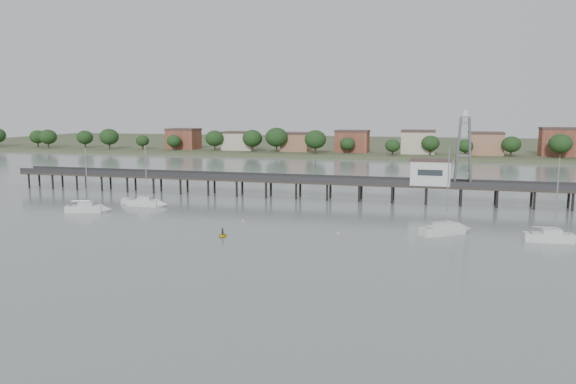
% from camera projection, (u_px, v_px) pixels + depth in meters
% --- Properties ---
extents(ground_plane, '(500.00, 500.00, 0.00)m').
position_uv_depth(ground_plane, '(205.00, 274.00, 67.28)').
color(ground_plane, slate).
rests_on(ground_plane, ground).
extents(pier, '(150.00, 5.00, 5.50)m').
position_uv_depth(pier, '(313.00, 182.00, 124.04)').
color(pier, '#2D2823').
rests_on(pier, ground).
extents(pier_building, '(8.40, 5.40, 5.30)m').
position_uv_depth(pier_building, '(430.00, 172.00, 117.20)').
color(pier_building, silver).
rests_on(pier_building, ground).
extents(lattice_tower, '(3.20, 3.20, 15.50)m').
position_uv_depth(lattice_tower, '(464.00, 151.00, 114.88)').
color(lattice_tower, slate).
rests_on(lattice_tower, ground).
extents(sailboat_a, '(8.23, 4.98, 13.12)m').
position_uv_depth(sailboat_a, '(93.00, 209.00, 108.14)').
color(sailboat_a, silver).
rests_on(sailboat_a, ground).
extents(sailboat_d, '(8.17, 2.90, 13.28)m').
position_uv_depth(sailboat_d, '(560.00, 238.00, 83.50)').
color(sailboat_d, silver).
rests_on(sailboat_d, ground).
extents(sailboat_c, '(8.53, 7.40, 14.47)m').
position_uv_depth(sailboat_c, '(451.00, 230.00, 89.44)').
color(sailboat_c, silver).
rests_on(sailboat_c, ground).
extents(sailboat_b, '(8.00, 2.61, 13.12)m').
position_uv_depth(sailboat_b, '(151.00, 203.00, 114.60)').
color(sailboat_b, silver).
rests_on(sailboat_b, ground).
extents(white_tender, '(3.94, 2.40, 1.43)m').
position_uv_depth(white_tender, '(129.00, 202.00, 117.80)').
color(white_tender, silver).
rests_on(white_tender, ground).
extents(yellow_dinghy, '(1.76, 0.84, 2.38)m').
position_uv_depth(yellow_dinghy, '(223.00, 237.00, 87.28)').
color(yellow_dinghy, yellow).
rests_on(yellow_dinghy, ground).
extents(dinghy_occupant, '(0.55, 1.23, 0.29)m').
position_uv_depth(dinghy_occupant, '(223.00, 237.00, 87.28)').
color(dinghy_occupant, black).
rests_on(dinghy_occupant, ground).
extents(mooring_buoys, '(70.46, 22.54, 0.39)m').
position_uv_depth(mooring_buoys, '(330.00, 222.00, 97.92)').
color(mooring_buoys, beige).
rests_on(mooring_buoys, ground).
extents(far_shore, '(500.00, 170.00, 10.40)m').
position_uv_depth(far_shore, '(388.00, 145.00, 295.92)').
color(far_shore, '#475133').
rests_on(far_shore, ground).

